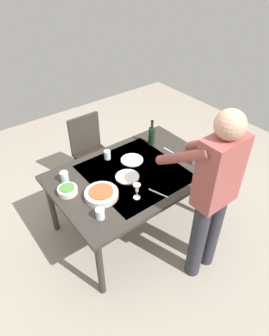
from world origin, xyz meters
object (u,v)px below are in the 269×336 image
(water_cup_near_right, at_px, (100,214))
(dinner_plate_near, at_px, (127,177))
(wine_bottle, at_px, (152,136))
(chair_near, at_px, (90,148))
(water_cup_near_left, at_px, (64,177))
(water_cup_far_left, at_px, (107,155))
(wine_glass_left, at_px, (198,148))
(dining_table, at_px, (135,177))
(person_server, at_px, (213,192))
(serving_bowl_pasta, at_px, (101,194))
(dinner_plate_far, at_px, (132,160))
(side_bowl_salad, at_px, (68,190))
(water_cup_far_right, at_px, (196,161))
(wine_glass_right, at_px, (137,189))

(water_cup_near_right, height_order, dinner_plate_near, water_cup_near_right)
(wine_bottle, bearing_deg, dinner_plate_near, 28.38)
(chair_near, relative_size, water_cup_near_left, 8.76)
(water_cup_far_left, bearing_deg, wine_glass_left, 144.74)
(dining_table, distance_m, chair_near, 0.93)
(person_server, relative_size, water_cup_near_right, 17.93)
(water_cup_near_left, xyz_separation_m, serving_bowl_pasta, (-0.16, 0.39, -0.02))
(water_cup_near_right, height_order, serving_bowl_pasta, water_cup_near_right)
(chair_near, bearing_deg, dining_table, 88.70)
(dinner_plate_far, bearing_deg, side_bowl_salad, 2.84)
(water_cup_far_right, bearing_deg, water_cup_near_left, -26.04)
(person_server, xyz_separation_m, serving_bowl_pasta, (0.61, -0.70, -0.19))
(serving_bowl_pasta, xyz_separation_m, dinner_plate_near, (-0.34, -0.08, -0.03))
(person_server, bearing_deg, serving_bowl_pasta, -48.82)
(chair_near, height_order, wine_bottle, wine_bottle)
(dining_table, height_order, dinner_plate_near, dinner_plate_near)
(chair_near, relative_size, person_server, 0.54)
(dinner_plate_far, bearing_deg, wine_glass_left, 148.54)
(dinner_plate_far, bearing_deg, wine_bottle, -162.49)
(dining_table, bearing_deg, wine_glass_right, 55.39)
(chair_near, xyz_separation_m, person_server, (-0.15, 1.72, 0.43))
(wine_glass_right, distance_m, water_cup_near_right, 0.39)
(chair_near, height_order, dinner_plate_near, chair_near)
(dinner_plate_near, bearing_deg, wine_glass_left, 167.74)
(side_bowl_salad, xyz_separation_m, dinner_plate_far, (-0.76, -0.04, -0.03))
(wine_glass_left, xyz_separation_m, dinner_plate_near, (0.79, -0.17, -0.10))
(person_server, xyz_separation_m, side_bowl_salad, (0.83, -0.93, -0.19))
(water_cup_far_left, relative_size, dinner_plate_near, 0.41)
(wine_glass_left, bearing_deg, water_cup_far_left, -35.26)
(water_cup_far_left, height_order, dinner_plate_far, water_cup_far_left)
(person_server, height_order, water_cup_far_left, person_server)
(person_server, distance_m, side_bowl_salad, 1.26)
(chair_near, bearing_deg, wine_glass_right, 79.44)
(person_server, bearing_deg, water_cup_near_left, -54.86)
(side_bowl_salad, bearing_deg, dining_table, 168.78)
(dining_table, distance_m, water_cup_near_right, 0.67)
(side_bowl_salad, bearing_deg, chair_near, -130.67)
(chair_near, distance_m, side_bowl_salad, 1.07)
(person_server, distance_m, dinner_plate_near, 0.85)
(dining_table, height_order, water_cup_far_right, water_cup_far_right)
(water_cup_near_right, bearing_deg, dinner_plate_near, -149.76)
(wine_glass_right, distance_m, water_cup_far_left, 0.67)
(water_cup_near_right, xyz_separation_m, dinner_plate_near, (-0.49, -0.28, -0.04))
(dinner_plate_far, bearing_deg, water_cup_far_right, 136.64)
(dining_table, height_order, person_server, person_server)
(water_cup_far_right, height_order, dinner_plate_near, water_cup_far_right)
(wine_glass_left, xyz_separation_m, dinner_plate_far, (0.59, -0.36, -0.10))
(dining_table, bearing_deg, chair_near, -91.30)
(water_cup_far_left, distance_m, dinner_plate_far, 0.26)
(water_cup_near_left, bearing_deg, water_cup_far_left, -173.70)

